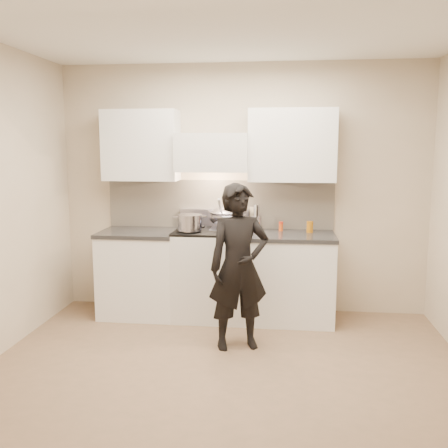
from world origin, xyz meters
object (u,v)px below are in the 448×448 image
object	(u,v)px
stove	(211,273)
person	(239,267)
counter_right	(290,277)
wok	(227,216)
utensil_crock	(256,222)

from	to	relation	value
stove	person	world-z (taller)	person
counter_right	wok	distance (m)	0.92
wok	person	bearing A→B (deg)	-77.50
stove	utensil_crock	bearing A→B (deg)	21.41
counter_right	wok	xyz separation A→B (m)	(-0.68, 0.14, 0.61)
counter_right	utensil_crock	xyz separation A→B (m)	(-0.36, 0.18, 0.54)
wok	person	xyz separation A→B (m)	(0.21, -0.94, -0.32)
counter_right	person	world-z (taller)	person
stove	wok	bearing A→B (deg)	43.08
stove	counter_right	distance (m)	0.83
counter_right	wok	world-z (taller)	wok
person	stove	bearing A→B (deg)	95.84
person	utensil_crock	bearing A→B (deg)	65.45
stove	wok	size ratio (longest dim) A/B	1.85
counter_right	utensil_crock	size ratio (longest dim) A/B	3.33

